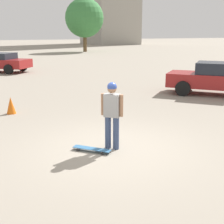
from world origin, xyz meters
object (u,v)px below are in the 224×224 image
object	(u,v)px
person	(112,111)
skateboard	(92,149)
car_parked_near	(216,78)
traffic_cone	(11,105)

from	to	relation	value
person	skateboard	size ratio (longest dim) A/B	2.00
person	car_parked_near	size ratio (longest dim) A/B	0.39
person	skateboard	xyz separation A→B (m)	(0.02, 0.53, -0.90)
car_parked_near	traffic_cone	xyz separation A→B (m)	(0.43, 9.03, -0.47)
car_parked_near	traffic_cone	size ratio (longest dim) A/B	7.12
traffic_cone	car_parked_near	bearing A→B (deg)	-92.73
person	traffic_cone	world-z (taller)	person
person	traffic_cone	size ratio (longest dim) A/B	2.79
person	skateboard	distance (m)	1.05
person	skateboard	world-z (taller)	person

